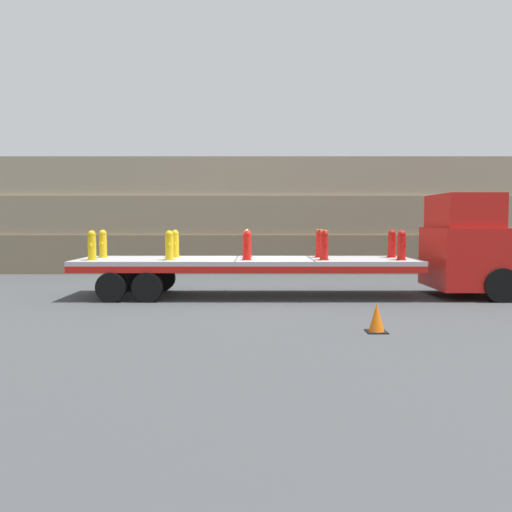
{
  "coord_description": "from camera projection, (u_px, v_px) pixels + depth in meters",
  "views": [
    {
      "loc": [
        0.29,
        -16.07,
        2.46
      ],
      "look_at": [
        0.28,
        0.0,
        1.31
      ],
      "focal_mm": 35.0,
      "sensor_mm": 36.0,
      "label": 1
    }
  ],
  "objects": [
    {
      "name": "rock_cliff",
      "position": [
        250.0,
        216.0,
        24.26
      ],
      "size": [
        60.0,
        3.3,
        5.38
      ],
      "color": "#84755B",
      "rests_on": "ground_plane"
    },
    {
      "name": "fire_hydrant_red_far_4",
      "position": [
        392.0,
        244.0,
        16.64
      ],
      "size": [
        0.32,
        0.53,
        0.92
      ],
      "color": "red",
      "rests_on": "flatbed_trailer"
    },
    {
      "name": "fire_hydrant_red_near_4",
      "position": [
        402.0,
        246.0,
        15.52
      ],
      "size": [
        0.32,
        0.53,
        0.92
      ],
      "color": "red",
      "rests_on": "flatbed_trailer"
    },
    {
      "name": "cargo_strap_rear",
      "position": [
        247.0,
        230.0,
        16.05
      ],
      "size": [
        0.05,
        2.75,
        0.01
      ],
      "color": "yellow",
      "rests_on": "fire_hydrant_red_near_2"
    },
    {
      "name": "cargo_strap_middle",
      "position": [
        322.0,
        230.0,
        16.05
      ],
      "size": [
        0.05,
        2.75,
        0.01
      ],
      "color": "yellow",
      "rests_on": "fire_hydrant_red_near_3"
    },
    {
      "name": "traffic_cone",
      "position": [
        377.0,
        318.0,
        10.96
      ],
      "size": [
        0.45,
        0.45,
        0.64
      ],
      "color": "black",
      "rests_on": "ground_plane"
    },
    {
      "name": "fire_hydrant_yellow_near_0",
      "position": [
        92.0,
        246.0,
        15.53
      ],
      "size": [
        0.32,
        0.53,
        0.92
      ],
      "color": "gold",
      "rests_on": "flatbed_trailer"
    },
    {
      "name": "flatbed_trailer",
      "position": [
        227.0,
        265.0,
        16.14
      ],
      "size": [
        10.85,
        2.64,
        1.23
      ],
      "color": "#B2B2B7",
      "rests_on": "ground_plane"
    },
    {
      "name": "truck_cab",
      "position": [
        472.0,
        247.0,
        16.09
      ],
      "size": [
        2.47,
        2.7,
        3.3
      ],
      "color": "red",
      "rests_on": "ground_plane"
    },
    {
      "name": "fire_hydrant_red_far_3",
      "position": [
        320.0,
        244.0,
        16.64
      ],
      "size": [
        0.32,
        0.53,
        0.92
      ],
      "color": "red",
      "rests_on": "flatbed_trailer"
    },
    {
      "name": "ground_plane",
      "position": [
        247.0,
        296.0,
        16.21
      ],
      "size": [
        120.0,
        120.0,
        0.0
      ],
      "primitive_type": "plane",
      "color": "#3F4244"
    },
    {
      "name": "fire_hydrant_yellow_far_1",
      "position": [
        176.0,
        244.0,
        16.65
      ],
      "size": [
        0.32,
        0.53,
        0.92
      ],
      "color": "gold",
      "rests_on": "flatbed_trailer"
    },
    {
      "name": "fire_hydrant_yellow_near_1",
      "position": [
        170.0,
        246.0,
        15.53
      ],
      "size": [
        0.32,
        0.53,
        0.92
      ],
      "color": "gold",
      "rests_on": "flatbed_trailer"
    },
    {
      "name": "fire_hydrant_red_near_2",
      "position": [
        247.0,
        246.0,
        15.53
      ],
      "size": [
        0.32,
        0.53,
        0.92
      ],
      "color": "red",
      "rests_on": "flatbed_trailer"
    },
    {
      "name": "fire_hydrant_red_near_3",
      "position": [
        324.0,
        246.0,
        15.53
      ],
      "size": [
        0.32,
        0.53,
        0.92
      ],
      "color": "red",
      "rests_on": "flatbed_trailer"
    },
    {
      "name": "fire_hydrant_yellow_far_0",
      "position": [
        103.0,
        244.0,
        16.65
      ],
      "size": [
        0.32,
        0.53,
        0.92
      ],
      "color": "gold",
      "rests_on": "flatbed_trailer"
    },
    {
      "name": "fire_hydrant_red_far_2",
      "position": [
        248.0,
        244.0,
        16.65
      ],
      "size": [
        0.32,
        0.53,
        0.92
      ],
      "color": "red",
      "rests_on": "flatbed_trailer"
    }
  ]
}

